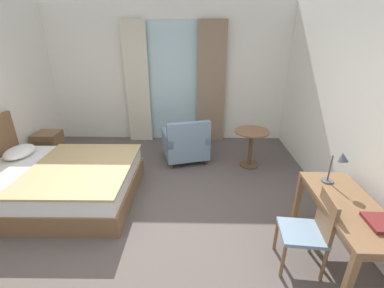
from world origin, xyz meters
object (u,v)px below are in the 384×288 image
Objects in this scene: armchair_by_window at (186,144)px; writing_desk at (348,212)px; round_cafe_table at (251,140)px; desk_lamp at (339,163)px; desk_chair at (311,228)px; nightstand at (49,146)px; bed at (55,182)px; closed_book at (380,223)px.

writing_desk is at bearing -53.89° from armchair_by_window.
writing_desk is 2.24m from round_cafe_table.
armchair_by_window is at bearing 130.52° from desk_lamp.
desk_chair is at bearing -168.76° from writing_desk.
writing_desk is 3.06× the size of desk_lamp.
nightstand is at bearing 151.23° from writing_desk.
round_cafe_table is at bearing 104.01° from writing_desk.
bed is 2.29× the size of armchair_by_window.
desk_lamp reaches higher than nightstand.
desk_lamp is 0.44× the size of armchair_by_window.
round_cafe_table is at bearing 20.31° from bed.
writing_desk is 0.50m from desk_lamp.
writing_desk reaches higher than round_cafe_table.
round_cafe_table is (-0.17, 2.24, 0.02)m from desk_chair.
desk_chair reaches higher than nightstand.
desk_lamp is at bearing 90.01° from writing_desk.
desk_chair is at bearing -19.44° from bed.
writing_desk is 0.40m from desk_chair.
desk_lamp is 2.74m from armchair_by_window.
desk_lamp is (3.56, -0.71, 0.71)m from bed.
bed is at bearing 160.56° from desk_chair.
desk_lamp is at bearing 48.76° from desk_chair.
closed_book is (0.10, -0.64, -0.25)m from desk_lamp.
round_cafe_table is (-0.64, 2.47, -0.24)m from closed_book.
bed reaches higher than closed_book.
desk_chair is at bearing 156.06° from closed_book.
round_cafe_table is (3.82, -0.22, 0.23)m from nightstand.
nightstand is 2.64m from armchair_by_window.
desk_lamp is at bearing -73.46° from round_cafe_table.
desk_lamp is (0.37, 0.42, 0.52)m from desk_chair.
desk_lamp reaches higher than armchair_by_window.
desk_chair is at bearing -60.90° from armchair_by_window.
round_cafe_table is at bearing 106.42° from closed_book.
nightstand is 4.70m from desk_chair.
writing_desk is at bearing -89.99° from desk_lamp.
desk_chair is 2.06× the size of desk_lamp.
desk_lamp is (-0.00, 0.35, 0.37)m from writing_desk.
nightstand is at bearing 154.85° from desk_lamp.
closed_book reaches higher than round_cafe_table.
writing_desk is (3.56, -1.05, 0.34)m from bed.
armchair_by_window is (2.64, -0.03, 0.07)m from nightstand.
bed is at bearing 168.77° from desk_lamp.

